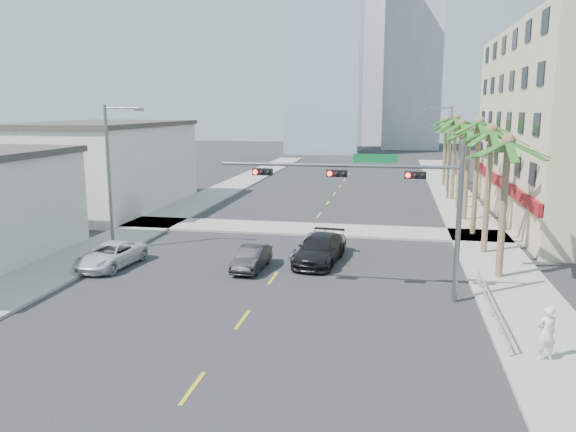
# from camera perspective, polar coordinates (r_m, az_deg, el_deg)

# --- Properties ---
(ground) EXTENTS (260.00, 260.00, 0.00)m
(ground) POSITION_cam_1_polar(r_m,az_deg,el_deg) (20.65, -7.67, -14.38)
(ground) COLOR #262628
(ground) RESTS_ON ground
(sidewalk_right) EXTENTS (4.00, 120.00, 0.15)m
(sidewalk_right) POSITION_cam_1_polar(r_m,az_deg,el_deg) (39.11, 19.24, -2.58)
(sidewalk_right) COLOR gray
(sidewalk_right) RESTS_ON ground
(sidewalk_left) EXTENTS (4.00, 120.00, 0.15)m
(sidewalk_left) POSITION_cam_1_polar(r_m,az_deg,el_deg) (42.69, -14.52, -1.22)
(sidewalk_left) COLOR gray
(sidewalk_left) RESTS_ON ground
(sidewalk_cross) EXTENTS (80.00, 4.00, 0.15)m
(sidewalk_cross) POSITION_cam_1_polar(r_m,az_deg,el_deg) (41.07, 2.04, -1.34)
(sidewalk_cross) COLOR gray
(sidewalk_cross) RESTS_ON ground
(building_left_far) EXTENTS (11.00, 18.00, 7.20)m
(building_left_far) POSITION_cam_1_polar(r_m,az_deg,el_deg) (52.61, -18.41, 4.70)
(building_left_far) COLOR beige
(building_left_far) RESTS_ON ground
(tower_far_left) EXTENTS (14.00, 14.00, 48.00)m
(tower_far_left) POSITION_cam_1_polar(r_m,az_deg,el_deg) (114.56, 3.87, 18.53)
(tower_far_left) COLOR #99B2C6
(tower_far_left) RESTS_ON ground
(tower_far_right) EXTENTS (12.00, 12.00, 60.00)m
(tower_far_right) POSITION_cam_1_polar(r_m,az_deg,el_deg) (129.45, 12.76, 20.10)
(tower_far_right) COLOR #ADADB2
(tower_far_right) RESTS_ON ground
(tower_far_center) EXTENTS (16.00, 16.00, 42.00)m
(tower_far_center) POSITION_cam_1_polar(r_m,az_deg,el_deg) (143.48, 7.44, 15.71)
(tower_far_center) COLOR #ADADB2
(tower_far_center) RESTS_ON ground
(traffic_signal_mast) EXTENTS (11.12, 0.54, 7.20)m
(traffic_signal_mast) POSITION_cam_1_polar(r_m,az_deg,el_deg) (25.89, 10.03, 2.47)
(traffic_signal_mast) COLOR slate
(traffic_signal_mast) RESTS_ON ground
(palm_tree_0) EXTENTS (4.80, 4.80, 7.80)m
(palm_tree_0) POSITION_cam_1_polar(r_m,az_deg,el_deg) (30.22, 21.47, 6.93)
(palm_tree_0) COLOR brown
(palm_tree_0) RESTS_ON ground
(palm_tree_1) EXTENTS (4.80, 4.80, 8.16)m
(palm_tree_1) POSITION_cam_1_polar(r_m,az_deg,el_deg) (35.32, 19.99, 8.06)
(palm_tree_1) COLOR brown
(palm_tree_1) RESTS_ON ground
(palm_tree_2) EXTENTS (4.80, 4.80, 8.52)m
(palm_tree_2) POSITION_cam_1_polar(r_m,az_deg,el_deg) (40.45, 18.88, 8.91)
(palm_tree_2) COLOR brown
(palm_tree_2) RESTS_ON ground
(palm_tree_3) EXTENTS (4.80, 4.80, 7.80)m
(palm_tree_3) POSITION_cam_1_polar(r_m,az_deg,el_deg) (45.63, 17.94, 8.25)
(palm_tree_3) COLOR brown
(palm_tree_3) RESTS_ON ground
(palm_tree_4) EXTENTS (4.80, 4.80, 8.16)m
(palm_tree_4) POSITION_cam_1_polar(r_m,az_deg,el_deg) (50.78, 17.26, 8.90)
(palm_tree_4) COLOR brown
(palm_tree_4) RESTS_ON ground
(palm_tree_5) EXTENTS (4.80, 4.80, 8.52)m
(palm_tree_5) POSITION_cam_1_polar(r_m,az_deg,el_deg) (55.95, 16.71, 9.43)
(palm_tree_5) COLOR brown
(palm_tree_5) RESTS_ON ground
(palm_tree_6) EXTENTS (4.80, 4.80, 7.80)m
(palm_tree_6) POSITION_cam_1_polar(r_m,az_deg,el_deg) (61.14, 16.19, 8.89)
(palm_tree_6) COLOR brown
(palm_tree_6) RESTS_ON ground
(palm_tree_7) EXTENTS (4.80, 4.80, 8.16)m
(palm_tree_7) POSITION_cam_1_polar(r_m,az_deg,el_deg) (66.31, 15.80, 9.34)
(palm_tree_7) COLOR brown
(palm_tree_7) RESTS_ON ground
(streetlight_left) EXTENTS (2.55, 0.25, 9.00)m
(streetlight_left) POSITION_cam_1_polar(r_m,az_deg,el_deg) (36.18, -17.49, 4.49)
(streetlight_left) COLOR slate
(streetlight_left) RESTS_ON ground
(streetlight_right) EXTENTS (2.55, 0.25, 9.00)m
(streetlight_right) POSITION_cam_1_polar(r_m,az_deg,el_deg) (56.01, 15.94, 6.68)
(streetlight_right) COLOR slate
(streetlight_right) RESTS_ON ground
(guardrail) EXTENTS (0.08, 8.08, 1.00)m
(guardrail) POSITION_cam_1_polar(r_m,az_deg,el_deg) (25.37, 19.98, -8.43)
(guardrail) COLOR silver
(guardrail) RESTS_ON ground
(car_parked_far) EXTENTS (2.76, 5.07, 1.35)m
(car_parked_far) POSITION_cam_1_polar(r_m,az_deg,el_deg) (33.04, -17.58, -3.83)
(car_parked_far) COLOR silver
(car_parked_far) RESTS_ON ground
(car_lane_left) EXTENTS (1.52, 3.98, 1.29)m
(car_lane_left) POSITION_cam_1_polar(r_m,az_deg,el_deg) (31.11, -3.70, -4.28)
(car_lane_left) COLOR black
(car_lane_left) RESTS_ON ground
(car_lane_center) EXTENTS (3.03, 5.55, 1.47)m
(car_lane_center) POSITION_cam_1_polar(r_m,az_deg,el_deg) (33.27, 3.11, -3.11)
(car_lane_center) COLOR #A9AAAE
(car_lane_center) RESTS_ON ground
(car_lane_right) EXTENTS (2.77, 5.64, 1.58)m
(car_lane_right) POSITION_cam_1_polar(r_m,az_deg,el_deg) (32.35, 3.22, -3.42)
(car_lane_right) COLOR black
(car_lane_right) RESTS_ON ground
(pedestrian) EXTENTS (0.82, 0.66, 1.95)m
(pedestrian) POSITION_cam_1_polar(r_m,az_deg,el_deg) (21.77, 24.76, -10.75)
(pedestrian) COLOR white
(pedestrian) RESTS_ON sidewalk_right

